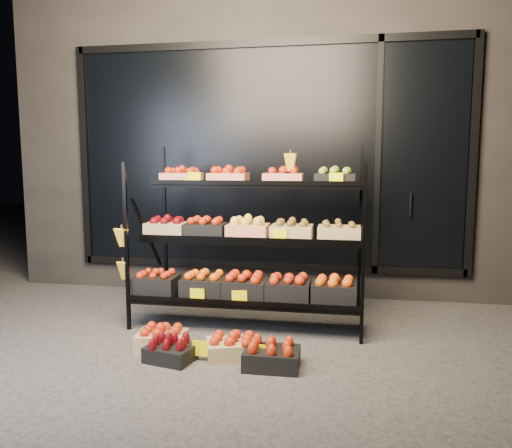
% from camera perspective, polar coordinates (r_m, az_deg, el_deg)
% --- Properties ---
extents(ground, '(24.00, 24.00, 0.00)m').
position_cam_1_polar(ground, '(4.27, -2.32, -13.51)').
color(ground, '#514F4C').
rests_on(ground, ground).
extents(building, '(6.00, 2.08, 3.50)m').
position_cam_1_polar(building, '(6.54, 2.55, 9.30)').
color(building, '#2D2826').
rests_on(building, ground).
extents(display_rack, '(2.18, 1.02, 1.70)m').
position_cam_1_polar(display_rack, '(4.64, -0.96, -1.74)').
color(display_rack, black).
rests_on(display_rack, ground).
extents(tag_floor_a, '(0.13, 0.01, 0.12)m').
position_cam_1_polar(tag_floor_a, '(3.93, -6.37, -14.48)').
color(tag_floor_a, '#F6E800').
rests_on(tag_floor_a, ground).
extents(tag_floor_b, '(0.13, 0.01, 0.12)m').
position_cam_1_polar(tag_floor_b, '(3.83, 0.34, -15.01)').
color(tag_floor_b, '#F6E800').
rests_on(tag_floor_b, ground).
extents(floor_crate_left, '(0.40, 0.31, 0.20)m').
position_cam_1_polar(floor_crate_left, '(4.20, -10.77, -12.65)').
color(floor_crate_left, tan).
rests_on(floor_crate_left, ground).
extents(floor_crate_midleft, '(0.39, 0.33, 0.18)m').
position_cam_1_polar(floor_crate_midleft, '(3.95, -9.80, -14.03)').
color(floor_crate_midleft, black).
rests_on(floor_crate_midleft, ground).
extents(floor_crate_midright, '(0.45, 0.39, 0.20)m').
position_cam_1_polar(floor_crate_midright, '(3.96, -2.74, -13.75)').
color(floor_crate_midright, tan).
rests_on(floor_crate_midright, ground).
extents(floor_crate_right, '(0.41, 0.30, 0.20)m').
position_cam_1_polar(floor_crate_right, '(3.78, 1.81, -14.75)').
color(floor_crate_right, black).
rests_on(floor_crate_right, ground).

